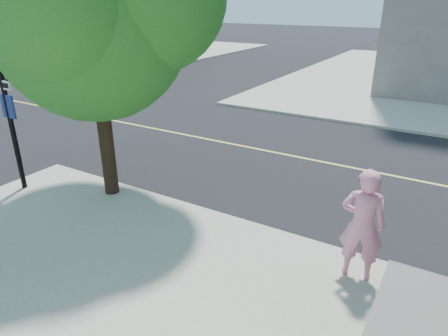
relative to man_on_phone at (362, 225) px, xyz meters
The scene contains 5 objects.
ground 8.04m from the man_on_phone, behind, with size 140.00×140.00×0.00m, color black.
road_ew 9.55m from the man_on_phone, 146.78° to the left, with size 140.00×9.00×0.01m, color black.
sidewalk_nw 38.08m from the man_on_phone, 144.34° to the left, with size 26.00×25.00×0.12m, color #A9A894.
man_on_phone is the anchor object (origin of this frame).
car_a 23.42m from the man_on_phone, 156.89° to the left, with size 2.71×5.89×1.64m, color silver.
Camera 1 is at (8.93, -6.93, 4.67)m, focal length 32.16 mm.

